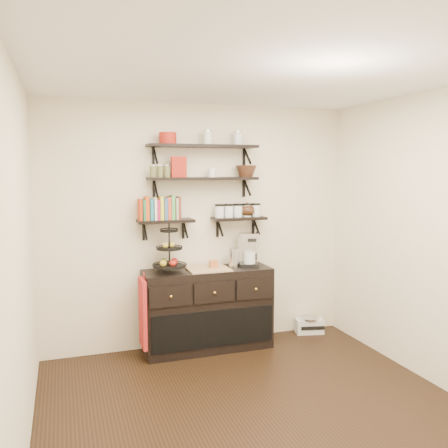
{
  "coord_description": "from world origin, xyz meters",
  "views": [
    {
      "loc": [
        -1.46,
        -3.35,
        1.98
      ],
      "look_at": [
        0.08,
        1.15,
        1.44
      ],
      "focal_mm": 38.0,
      "sensor_mm": 36.0,
      "label": 1
    }
  ],
  "objects_px": {
    "fruit_stand": "(170,255)",
    "coffee_maker": "(248,250)",
    "radio": "(309,325)",
    "sideboard": "(208,309)"
  },
  "relations": [
    {
      "from": "fruit_stand",
      "to": "radio",
      "type": "xyz_separation_m",
      "value": [
        1.74,
        0.08,
        -0.98
      ]
    },
    {
      "from": "coffee_maker",
      "to": "radio",
      "type": "height_order",
      "value": "coffee_maker"
    },
    {
      "from": "fruit_stand",
      "to": "coffee_maker",
      "type": "xyz_separation_m",
      "value": [
        0.9,
        0.02,
        0.0
      ]
    },
    {
      "from": "fruit_stand",
      "to": "coffee_maker",
      "type": "bearing_deg",
      "value": 1.4
    },
    {
      "from": "fruit_stand",
      "to": "coffee_maker",
      "type": "distance_m",
      "value": 0.9
    },
    {
      "from": "coffee_maker",
      "to": "fruit_stand",
      "type": "bearing_deg",
      "value": -162.85
    },
    {
      "from": "fruit_stand",
      "to": "radio",
      "type": "distance_m",
      "value": 2.0
    },
    {
      "from": "fruit_stand",
      "to": "radio",
      "type": "bearing_deg",
      "value": 2.56
    },
    {
      "from": "sideboard",
      "to": "coffee_maker",
      "type": "height_order",
      "value": "coffee_maker"
    },
    {
      "from": "sideboard",
      "to": "fruit_stand",
      "type": "distance_m",
      "value": 0.75
    }
  ]
}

